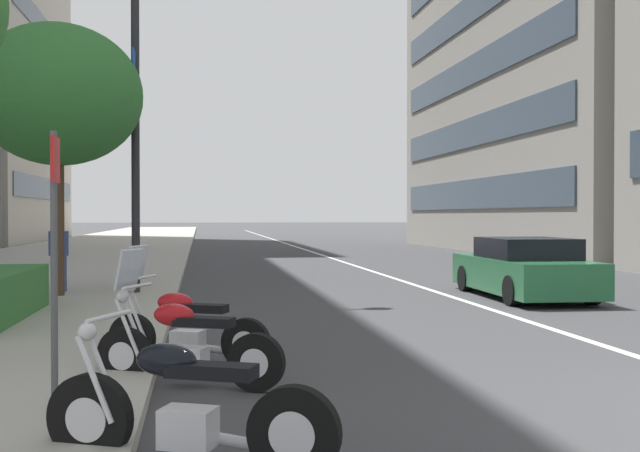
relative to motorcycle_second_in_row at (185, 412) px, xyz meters
The scene contains 10 objects.
sidewalk_right_plaza 30.41m from the motorcycle_second_in_row, ahead, with size 160.00×9.59×0.15m, color #A39E93.
lane_centre_stripe 35.43m from the motorcycle_second_in_row, ahead, with size 110.00×0.16×0.01m, color silver.
motorcycle_second_in_row is the anchor object (origin of this frame).
motorcycle_mid_row 2.71m from the motorcycle_second_in_row, ahead, with size 1.03×2.00×1.46m.
motorcycle_under_tarp 3.94m from the motorcycle_second_in_row, ahead, with size 1.00×1.98×1.46m.
car_lead_in_lane 12.78m from the motorcycle_second_in_row, 34.58° to the right, with size 4.68×2.04×1.34m.
parking_sign_by_curb 2.18m from the motorcycle_second_in_row, 39.10° to the left, with size 0.32×0.06×2.42m.
street_lamp_with_banners 12.59m from the motorcycle_second_in_row, ahead, with size 1.26×2.02×8.67m.
street_tree_by_lamp_post 12.15m from the motorcycle_second_in_row, 14.21° to the left, with size 3.49×3.49×5.70m.
pedestrian_on_plaza 12.41m from the motorcycle_second_in_row, 13.96° to the left, with size 0.36×0.46×1.55m.
Camera 1 is at (-5.46, 5.60, 1.83)m, focal length 42.71 mm.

